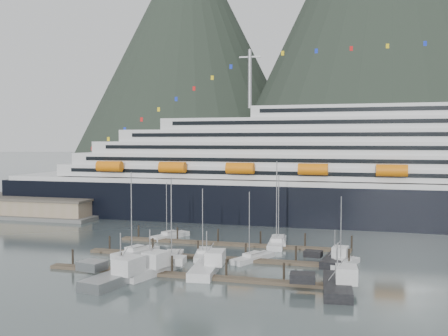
{
  "coord_description": "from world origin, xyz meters",
  "views": [
    {
      "loc": [
        22.45,
        -86.25,
        21.37
      ],
      "look_at": [
        -8.1,
        22.0,
        15.47
      ],
      "focal_mm": 42.0,
      "sensor_mm": 36.0,
      "label": 1
    }
  ],
  "objects": [
    {
      "name": "sailboat_d",
      "position": [
        2.35,
        3.87,
        0.4
      ],
      "size": [
        6.55,
        10.45,
        12.81
      ],
      "rotation": [
        0.0,
        0.0,
        1.14
      ],
      "color": "silver",
      "rests_on": "ground"
    },
    {
      "name": "sailboat_b",
      "position": [
        -7.06,
        4.2,
        0.42
      ],
      "size": [
        4.81,
        10.35,
        13.15
      ],
      "rotation": [
        0.0,
        0.0,
        1.8
      ],
      "color": "silver",
      "rests_on": "ground"
    },
    {
      "name": "sailboat_f",
      "position": [
        4.18,
        19.99,
        0.45
      ],
      "size": [
        4.53,
        10.42,
        14.94
      ],
      "rotation": [
        0.0,
        0.0,
        1.74
      ],
      "color": "silver",
      "rests_on": "ground"
    },
    {
      "name": "dock_mid",
      "position": [
        -4.93,
        3.05,
        0.31
      ],
      "size": [
        48.18,
        2.28,
        3.2
      ],
      "color": "#41382A",
      "rests_on": "ground"
    },
    {
      "name": "ground",
      "position": [
        0.0,
        0.0,
        0.0
      ],
      "size": [
        1600.0,
        1600.0,
        0.0
      ],
      "primitive_type": "plane",
      "color": "#4A5757",
      "rests_on": "ground"
    },
    {
      "name": "cruise_ship",
      "position": [
        30.03,
        54.94,
        12.04
      ],
      "size": [
        210.0,
        30.4,
        50.3
      ],
      "color": "black",
      "rests_on": "ground"
    },
    {
      "name": "trawler_e",
      "position": [
        16.42,
        5.44,
        0.84
      ],
      "size": [
        7.84,
        10.27,
        6.43
      ],
      "rotation": [
        0.0,
        0.0,
        1.45
      ],
      "color": "black",
      "rests_on": "ground"
    },
    {
      "name": "dock_far",
      "position": [
        -4.93,
        16.05,
        0.31
      ],
      "size": [
        48.18,
        2.28,
        3.2
      ],
      "color": "#41382A",
      "rests_on": "ground"
    },
    {
      "name": "warehouse",
      "position": [
        -72.0,
        42.0,
        2.25
      ],
      "size": [
        46.0,
        20.0,
        5.8
      ],
      "color": "#595956",
      "rests_on": "ground"
    },
    {
      "name": "sailboat_e",
      "position": [
        -19.85,
        19.99,
        0.41
      ],
      "size": [
        6.31,
        10.24,
        12.77
      ],
      "rotation": [
        0.0,
        0.0,
        1.17
      ],
      "color": "silver",
      "rests_on": "ground"
    },
    {
      "name": "sailboat_g",
      "position": [
        4.16,
        18.28,
        0.46
      ],
      "size": [
        4.01,
        12.25,
        17.77
      ],
      "rotation": [
        0.0,
        0.0,
        1.66
      ],
      "color": "silver",
      "rests_on": "ground"
    },
    {
      "name": "sailboat_c",
      "position": [
        -11.33,
        -0.32,
        0.45
      ],
      "size": [
        5.47,
        11.18,
        15.51
      ],
      "rotation": [
        0.0,
        0.0,
        1.82
      ],
      "color": "silver",
      "rests_on": "ground"
    },
    {
      "name": "trawler_d",
      "position": [
        17.85,
        -11.31,
        0.95
      ],
      "size": [
        9.69,
        13.07,
        7.63
      ],
      "rotation": [
        0.0,
        0.0,
        1.67
      ],
      "color": "black",
      "rests_on": "ground"
    },
    {
      "name": "sailboat_a",
      "position": [
        -19.56,
        2.05,
        0.46
      ],
      "size": [
        6.04,
        10.5,
        16.13
      ],
      "rotation": [
        0.0,
        0.0,
        1.24
      ],
      "color": "silver",
      "rests_on": "ground"
    },
    {
      "name": "trawler_b",
      "position": [
        -11.58,
        -9.73,
        0.98
      ],
      "size": [
        10.21,
        12.77,
        7.93
      ],
      "rotation": [
        0.0,
        0.0,
        1.29
      ],
      "color": "silver",
      "rests_on": "ground"
    },
    {
      "name": "mountains",
      "position": [
        52.48,
        588.54,
        163.4
      ],
      "size": [
        870.0,
        440.0,
        420.0
      ],
      "color": "black",
      "rests_on": "ground"
    },
    {
      "name": "trawler_c",
      "position": [
        -3.39,
        -5.7,
        0.92
      ],
      "size": [
        10.4,
        14.63,
        7.31
      ],
      "rotation": [
        0.0,
        0.0,
        1.69
      ],
      "color": "silver",
      "rests_on": "ground"
    },
    {
      "name": "sailboat_h",
      "position": [
        18.0,
        4.23,
        0.41
      ],
      "size": [
        5.59,
        8.63,
        12.39
      ],
      "rotation": [
        0.0,
        0.0,
        1.16
      ],
      "color": "silver",
      "rests_on": "ground"
    },
    {
      "name": "trawler_a",
      "position": [
        -14.11,
        -14.97,
        1.0
      ],
      "size": [
        11.19,
        15.31,
        8.19
      ],
      "rotation": [
        0.0,
        0.0,
        1.37
      ],
      "color": "gray",
      "rests_on": "ground"
    },
    {
      "name": "dock_near",
      "position": [
        -4.93,
        -9.95,
        0.31
      ],
      "size": [
        48.18,
        2.28,
        3.2
      ],
      "color": "#41382A",
      "rests_on": "ground"
    }
  ]
}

